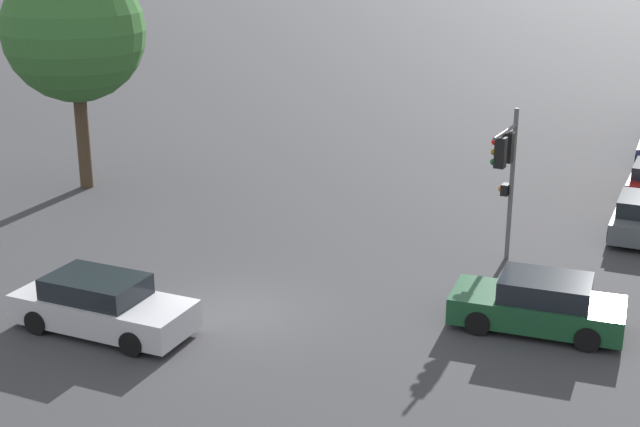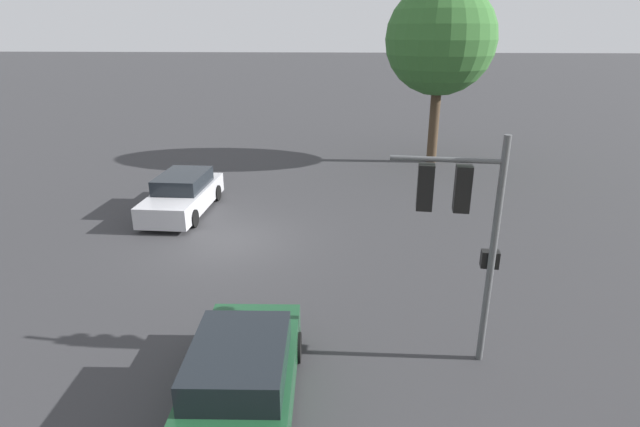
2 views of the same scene
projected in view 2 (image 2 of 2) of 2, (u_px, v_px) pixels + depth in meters
name	position (u px, v px, depth m)	size (l,w,h in m)	color
ground_plane	(226.00, 241.00, 16.56)	(300.00, 300.00, 0.00)	#333335
street_tree	(440.00, 40.00, 24.38)	(5.39, 5.39, 8.85)	#423323
traffic_signal	(461.00, 211.00, 9.62)	(0.52, 2.28, 4.80)	#515456
crossing_car_0	(183.00, 194.00, 18.97)	(4.79, 2.03, 1.47)	#B7B7BC
crossing_car_1	(242.00, 377.00, 9.01)	(4.45, 2.15, 1.44)	#194728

